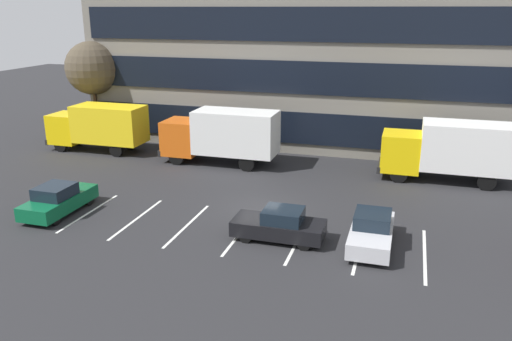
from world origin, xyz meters
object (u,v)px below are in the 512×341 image
object	(u,v)px
box_truck_yellow	(451,149)
sedan_forest	(58,200)
box_truck_orange	(222,134)
bare_tree	(92,68)
sedan_silver	(372,231)
box_truck_yellow_all	(99,125)
sedan_black	(280,225)

from	to	relation	value
box_truck_yellow	sedan_forest	distance (m)	22.75
box_truck_orange	bare_tree	size ratio (longest dim) A/B	1.03
box_truck_orange	sedan_silver	world-z (taller)	box_truck_orange
box_truck_yellow	box_truck_orange	bearing A→B (deg)	-178.13
box_truck_orange	sedan_silver	distance (m)	14.94
box_truck_yellow_all	sedan_silver	bearing A→B (deg)	-27.13
box_truck_yellow_all	sedan_black	bearing A→B (deg)	-33.81
box_truck_orange	box_truck_yellow_all	distance (m)	9.90
sedan_forest	bare_tree	size ratio (longest dim) A/B	0.56
box_truck_orange	bare_tree	xyz separation A→B (m)	(-12.19, 3.74, 3.62)
sedan_silver	bare_tree	xyz separation A→B (m)	(-23.07, 13.89, 4.98)
bare_tree	sedan_silver	bearing A→B (deg)	-31.05
sedan_black	bare_tree	distance (m)	24.32
sedan_black	sedan_forest	bearing A→B (deg)	-179.03
box_truck_orange	sedan_black	distance (m)	12.70
box_truck_orange	sedan_black	world-z (taller)	box_truck_orange
box_truck_yellow	bare_tree	xyz separation A→B (m)	(-26.84, 3.26, 3.63)
box_truck_yellow_all	bare_tree	world-z (taller)	bare_tree
box_truck_yellow	sedan_silver	world-z (taller)	box_truck_yellow
sedan_forest	bare_tree	bearing A→B (deg)	116.12
box_truck_yellow_all	sedan_forest	xyz separation A→B (m)	(4.85, -11.35, -1.21)
box_truck_yellow	box_truck_orange	size ratio (longest dim) A/B	0.99
box_truck_yellow	sedan_black	world-z (taller)	box_truck_yellow
box_truck_orange	bare_tree	distance (m)	13.26
box_truck_yellow	box_truck_orange	distance (m)	14.65
sedan_silver	sedan_black	distance (m)	4.15
sedan_forest	box_truck_yellow_all	bearing A→B (deg)	113.16
sedan_forest	sedan_black	bearing A→B (deg)	0.97
sedan_forest	sedan_black	distance (m)	11.80
box_truck_yellow	box_truck_yellow_all	distance (m)	24.53
box_truck_yellow_all	sedan_black	xyz separation A→B (m)	(16.65, -11.15, -1.24)
sedan_black	box_truck_yellow_all	bearing A→B (deg)	146.19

